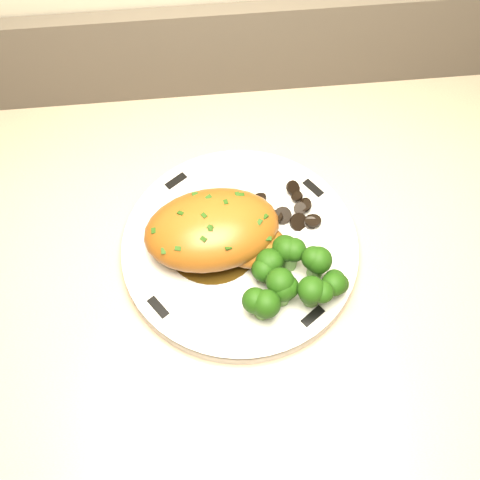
{
  "coord_description": "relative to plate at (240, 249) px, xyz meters",
  "views": [
    {
      "loc": [
        -0.29,
        1.45,
        1.43
      ],
      "look_at": [
        -0.26,
        1.75,
        0.9
      ],
      "focal_mm": 45.0,
      "sensor_mm": 36.0,
      "label": 1
    }
  ],
  "objects": [
    {
      "name": "mushroom_pile",
      "position": [
        0.04,
        0.04,
        0.01
      ],
      "size": [
        0.07,
        0.06,
        0.02
      ],
      "color": "black",
      "rests_on": "plate"
    },
    {
      "name": "rim_accent_2",
      "position": [
        -0.09,
        -0.06,
        0.01
      ],
      "size": [
        0.02,
        0.03,
        0.0
      ],
      "primitive_type": "cube",
      "rotation": [
        0.0,
        0.0,
        5.34
      ],
      "color": "black",
      "rests_on": "plate"
    },
    {
      "name": "plate",
      "position": [
        0.0,
        0.0,
        0.0
      ],
      "size": [
        0.29,
        0.29,
        0.02
      ],
      "primitive_type": "cylinder",
      "rotation": [
        0.0,
        0.0,
        -0.19
      ],
      "color": "silver",
      "rests_on": "counter"
    },
    {
      "name": "rim_accent_1",
      "position": [
        -0.06,
        0.09,
        0.01
      ],
      "size": [
        0.03,
        0.02,
        0.0
      ],
      "primitive_type": "cube",
      "rotation": [
        0.0,
        0.0,
        3.77
      ],
      "color": "black",
      "rests_on": "plate"
    },
    {
      "name": "chicken_breast",
      "position": [
        -0.02,
        0.0,
        0.03
      ],
      "size": [
        0.15,
        0.11,
        0.05
      ],
      "rotation": [
        0.0,
        0.0,
        0.1
      ],
      "color": "#915119",
      "rests_on": "plate"
    },
    {
      "name": "broccoli_florets",
      "position": [
        0.05,
        -0.05,
        0.03
      ],
      "size": [
        0.09,
        0.07,
        0.04
      ],
      "rotation": [
        0.0,
        0.0,
        0.37
      ],
      "color": "#598E3C",
      "rests_on": "plate"
    },
    {
      "name": "rim_accent_0",
      "position": [
        0.09,
        0.06,
        0.01
      ],
      "size": [
        0.02,
        0.03,
        0.0
      ],
      "primitive_type": "cube",
      "rotation": [
        0.0,
        0.0,
        2.19
      ],
      "color": "black",
      "rests_on": "plate"
    },
    {
      "name": "rim_accent_3",
      "position": [
        0.06,
        -0.09,
        0.01
      ],
      "size": [
        0.03,
        0.02,
        0.0
      ],
      "primitive_type": "cube",
      "rotation": [
        0.0,
        0.0,
        6.91
      ],
      "color": "black",
      "rests_on": "plate"
    },
    {
      "name": "gravy_pool",
      "position": [
        -0.03,
        0.01,
        0.01
      ],
      "size": [
        0.1,
        0.1,
        0.0
      ],
      "primitive_type": "cylinder",
      "color": "#3B280A",
      "rests_on": "plate"
    }
  ]
}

